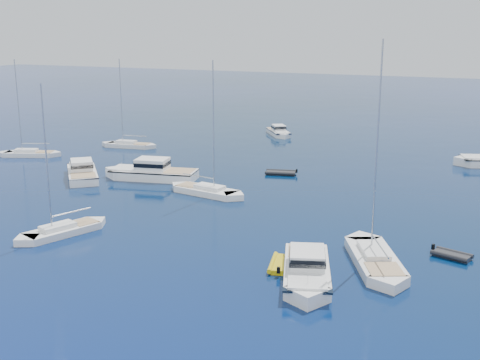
# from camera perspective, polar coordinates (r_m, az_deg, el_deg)

# --- Properties ---
(ground) EXTENTS (400.00, 400.00, 0.00)m
(ground) POSITION_cam_1_polar(r_m,az_deg,el_deg) (43.72, -11.56, -9.92)
(ground) COLOR navy
(ground) RESTS_ON ground
(motor_cruiser_right) EXTENTS (6.55, 11.17, 2.81)m
(motor_cruiser_right) POSITION_cam_1_polar(r_m,az_deg,el_deg) (44.43, 6.26, -9.30)
(motor_cruiser_right) COLOR silver
(motor_cruiser_right) RESTS_ON ground
(motor_cruiser_centre) EXTENTS (12.65, 6.16, 3.19)m
(motor_cruiser_centre) POSITION_cam_1_polar(r_m,az_deg,el_deg) (73.53, -8.34, 0.12)
(motor_cruiser_centre) COLOR white
(motor_cruiser_centre) RESTS_ON ground
(motor_cruiser_far_l) EXTENTS (9.58, 10.27, 2.83)m
(motor_cruiser_far_l) POSITION_cam_1_polar(r_m,az_deg,el_deg) (75.82, -14.54, 0.23)
(motor_cruiser_far_l) COLOR white
(motor_cruiser_far_l) RESTS_ON ground
(motor_cruiser_horizon) EXTENTS (7.00, 8.26, 2.19)m
(motor_cruiser_horizon) POSITION_cam_1_polar(r_m,az_deg,el_deg) (102.64, 3.65, 4.21)
(motor_cruiser_horizon) COLOR white
(motor_cruiser_horizon) RESTS_ON ground
(sailboat_fore) EXTENTS (5.39, 9.59, 13.69)m
(sailboat_fore) POSITION_cam_1_polar(r_m,az_deg,el_deg) (55.64, -16.31, -4.91)
(sailboat_fore) COLOR white
(sailboat_fore) RESTS_ON ground
(sailboat_mid_r) EXTENTS (7.89, 12.04, 17.44)m
(sailboat_mid_r) POSITION_cam_1_polar(r_m,az_deg,el_deg) (48.01, 12.47, -7.73)
(sailboat_mid_r) COLOR silver
(sailboat_mid_r) RESTS_ON ground
(sailboat_mid_l) EXTENTS (9.69, 5.95, 13.92)m
(sailboat_mid_l) POSITION_cam_1_polar(r_m,az_deg,el_deg) (90.60, -19.12, 2.13)
(sailboat_mid_l) COLOR white
(sailboat_mid_l) RESTS_ON ground
(sailboat_centre) EXTENTS (10.44, 4.31, 14.91)m
(sailboat_centre) POSITION_cam_1_polar(r_m,az_deg,el_deg) (66.17, -3.14, -1.33)
(sailboat_centre) COLOR white
(sailboat_centre) RESTS_ON ground
(sailboat_far_l) EXTENTS (9.54, 3.86, 13.64)m
(sailboat_far_l) POSITION_cam_1_polar(r_m,az_deg,el_deg) (93.58, -10.37, 3.04)
(sailboat_far_l) COLOR silver
(sailboat_far_l) RESTS_ON ground
(tender_yellow) EXTENTS (2.98, 4.30, 0.95)m
(tender_yellow) POSITION_cam_1_polar(r_m,az_deg,el_deg) (46.60, 3.93, -8.10)
(tender_yellow) COLOR gold
(tender_yellow) RESTS_ON ground
(tender_grey_near) EXTENTS (3.51, 2.60, 0.95)m
(tender_grey_near) POSITION_cam_1_polar(r_m,az_deg,el_deg) (51.02, 19.20, -6.88)
(tender_grey_near) COLOR black
(tender_grey_near) RESTS_ON ground
(tender_grey_far) EXTENTS (4.34, 3.02, 0.95)m
(tender_grey_far) POSITION_cam_1_polar(r_m,az_deg,el_deg) (75.13, 3.83, 0.54)
(tender_grey_far) COLOR black
(tender_grey_far) RESTS_ON ground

